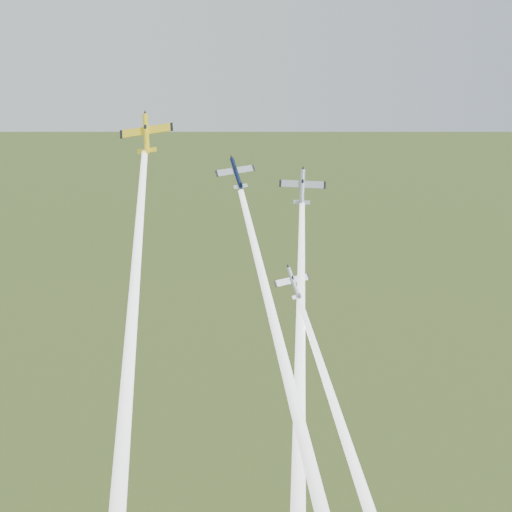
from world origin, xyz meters
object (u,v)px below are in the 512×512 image
at_px(plane_navy, 236,173).
at_px(plane_silver_right, 302,187).
at_px(plane_yellow, 146,133).
at_px(plane_silver_low, 293,283).

bearing_deg(plane_navy, plane_silver_right, 7.61).
distance_m(plane_navy, plane_silver_right, 13.97).
bearing_deg(plane_silver_right, plane_yellow, -153.05).
height_order(plane_navy, plane_silver_right, plane_navy).
bearing_deg(plane_silver_right, plane_silver_low, -96.50).
bearing_deg(plane_yellow, plane_silver_right, 25.03).
distance_m(plane_yellow, plane_silver_right, 29.67).
bearing_deg(plane_yellow, plane_silver_low, 1.09).
relative_size(plane_navy, plane_silver_low, 1.00).
bearing_deg(plane_silver_right, plane_navy, -145.30).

